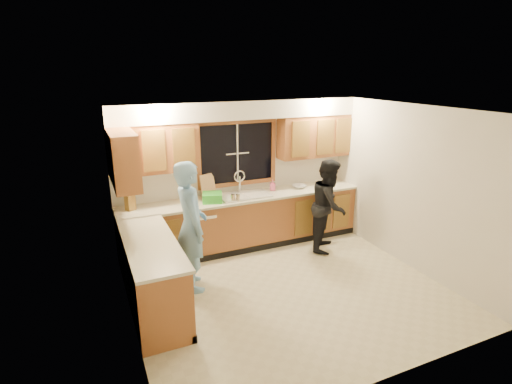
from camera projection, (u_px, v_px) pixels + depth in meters
floor at (288, 289)px, 5.65m from camera, size 4.20×4.20×0.00m
ceiling at (293, 110)px, 4.90m from camera, size 4.20×4.20×0.00m
wall_back at (237, 173)px, 6.93m from camera, size 4.20×0.00×4.20m
wall_left at (125, 231)px, 4.46m from camera, size 0.00×3.80×3.80m
wall_right at (411, 188)px, 6.09m from camera, size 0.00×3.80×3.80m
base_cabinets_back at (244, 222)px, 6.91m from camera, size 4.20×0.60×0.88m
base_cabinets_left at (152, 276)px, 5.12m from camera, size 0.60×1.90×0.88m
countertop_back at (244, 197)px, 6.76m from camera, size 4.20×0.63×0.04m
countertop_left at (150, 243)px, 4.99m from camera, size 0.63×1.90×0.04m
upper_cabinets_left at (154, 149)px, 6.06m from camera, size 1.35×0.33×0.75m
upper_cabinets_right at (314, 136)px, 7.17m from camera, size 1.35×0.33×0.75m
upper_cabinets_return at (123, 160)px, 5.33m from camera, size 0.33×0.90×0.75m
soffit at (240, 110)px, 6.45m from camera, size 4.20×0.35×0.30m
window_frame at (237, 153)px, 6.82m from camera, size 1.44×0.03×1.14m
sink at (244, 199)px, 6.79m from camera, size 0.86×0.52×0.57m
dishwasher at (197, 232)px, 6.58m from camera, size 0.60×0.56×0.82m
stove at (161, 298)px, 4.62m from camera, size 0.58×0.75×0.90m
man at (191, 226)px, 5.47m from camera, size 0.47×0.69×1.84m
woman at (329, 205)px, 6.72m from camera, size 0.95×0.97×1.57m
knife_block at (130, 203)px, 6.06m from camera, size 0.17×0.16×0.24m
cutting_board at (208, 185)px, 6.68m from camera, size 0.31×0.20×0.38m
dish_crate at (212, 197)px, 6.45m from camera, size 0.39×0.37×0.15m
soap_bottle at (273, 185)px, 7.06m from camera, size 0.11×0.11×0.19m
bowl at (299, 186)px, 7.21m from camera, size 0.24×0.24×0.06m
can_left at (233, 198)px, 6.45m from camera, size 0.07×0.07×0.12m
can_right at (238, 198)px, 6.47m from camera, size 0.08×0.08×0.12m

